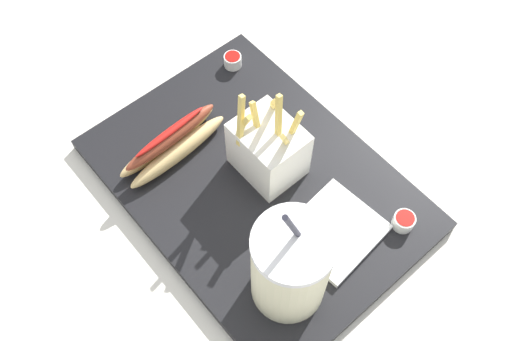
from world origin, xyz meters
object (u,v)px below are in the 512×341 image
at_px(soda_cup, 290,267).
at_px(ketchup_cup_2, 404,221).
at_px(ketchup_cup_1, 233,60).
at_px(fries_basket, 268,149).
at_px(hot_dog_1, 173,143).
at_px(napkin_stack, 335,231).

height_order(soda_cup, ketchup_cup_2, soda_cup).
xyz_separation_m(soda_cup, ketchup_cup_1, (0.35, -0.19, -0.07)).
xyz_separation_m(fries_basket, ketchup_cup_2, (-0.20, -0.08, -0.04)).
bearing_deg(hot_dog_1, napkin_stack, -160.45).
height_order(hot_dog_1, ketchup_cup_2, hot_dog_1).
bearing_deg(soda_cup, fries_basket, -33.33).
height_order(ketchup_cup_1, ketchup_cup_2, same).
relative_size(fries_basket, hot_dog_1, 0.88).
bearing_deg(ketchup_cup_1, hot_dog_1, 112.73).
relative_size(hot_dog_1, ketchup_cup_2, 5.90).
bearing_deg(ketchup_cup_2, hot_dog_1, 29.08).
relative_size(ketchup_cup_1, napkin_stack, 0.24).
bearing_deg(hot_dog_1, ketchup_cup_2, -150.92).
xyz_separation_m(soda_cup, napkin_stack, (0.02, -0.11, -0.07)).
height_order(fries_basket, ketchup_cup_2, fries_basket).
xyz_separation_m(ketchup_cup_2, napkin_stack, (0.05, 0.08, -0.01)).
relative_size(fries_basket, ketchup_cup_2, 5.20).
distance_m(hot_dog_1, napkin_stack, 0.28).
bearing_deg(soda_cup, ketchup_cup_2, -101.36).
bearing_deg(fries_basket, ketchup_cup_2, -157.54).
height_order(hot_dog_1, napkin_stack, hot_dog_1).
distance_m(ketchup_cup_1, ketchup_cup_2, 0.39).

